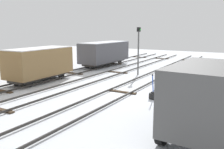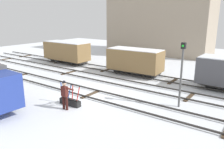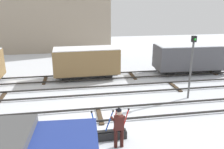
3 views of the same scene
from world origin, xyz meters
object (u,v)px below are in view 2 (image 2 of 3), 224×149
(signal_post, at_px, (182,69))
(freight_car_near_switch, at_px, (135,60))
(switch_lever_frame, at_px, (70,101))
(rail_worker, at_px, (65,93))
(freight_car_back_track, at_px, (66,51))

(signal_post, bearing_deg, freight_car_near_switch, 140.20)
(switch_lever_frame, bearing_deg, freight_car_near_switch, 91.67)
(rail_worker, distance_m, signal_post, 7.03)
(freight_car_near_switch, bearing_deg, switch_lever_frame, -88.75)
(switch_lever_frame, xyz_separation_m, freight_car_back_track, (-9.59, 8.76, 1.19))
(switch_lever_frame, distance_m, freight_car_near_switch, 8.85)
(freight_car_near_switch, bearing_deg, rail_worker, -87.25)
(rail_worker, bearing_deg, freight_car_near_switch, 93.17)
(switch_lever_frame, bearing_deg, signal_post, 32.02)
(freight_car_back_track, bearing_deg, freight_car_near_switch, 0.60)
(switch_lever_frame, xyz_separation_m, rail_worker, (0.28, -0.64, 0.77))
(signal_post, height_order, freight_car_near_switch, signal_post)
(freight_car_back_track, bearing_deg, switch_lever_frame, -41.80)
(signal_post, xyz_separation_m, freight_car_near_switch, (-6.08, 5.06, -0.99))
(switch_lever_frame, height_order, rail_worker, rail_worker)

